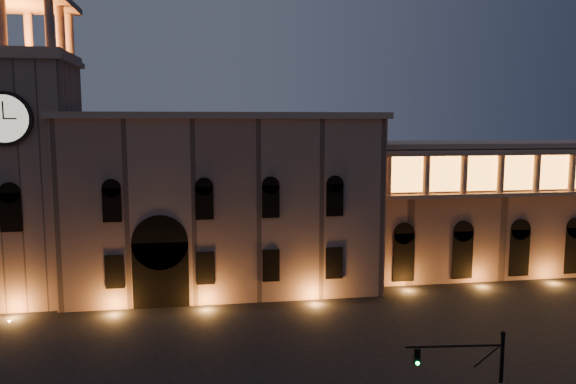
{
  "coord_description": "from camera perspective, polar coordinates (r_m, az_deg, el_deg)",
  "views": [
    {
      "loc": [
        -4.38,
        -34.34,
        16.81
      ],
      "look_at": [
        3.61,
        16.0,
        10.34
      ],
      "focal_mm": 35.0,
      "sensor_mm": 36.0,
      "label": 1
    }
  ],
  "objects": [
    {
      "name": "ground",
      "position": [
        38.48,
        -1.66,
        -18.67
      ],
      "size": [
        160.0,
        160.0,
        0.0
      ],
      "primitive_type": "plane",
      "color": "black",
      "rests_on": "ground"
    },
    {
      "name": "government_building",
      "position": [
        56.89,
        -6.61,
        -0.93
      ],
      "size": [
        30.8,
        12.8,
        17.6
      ],
      "color": "#866657",
      "rests_on": "ground"
    },
    {
      "name": "clock_tower",
      "position": [
        57.78,
        -25.21,
        2.27
      ],
      "size": [
        9.8,
        9.8,
        32.4
      ],
      "color": "#866657",
      "rests_on": "ground"
    },
    {
      "name": "colonnade_wing",
      "position": [
        69.33,
        22.74,
        -1.18
      ],
      "size": [
        40.6,
        11.5,
        14.5
      ],
      "color": "#816052",
      "rests_on": "ground"
    }
  ]
}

